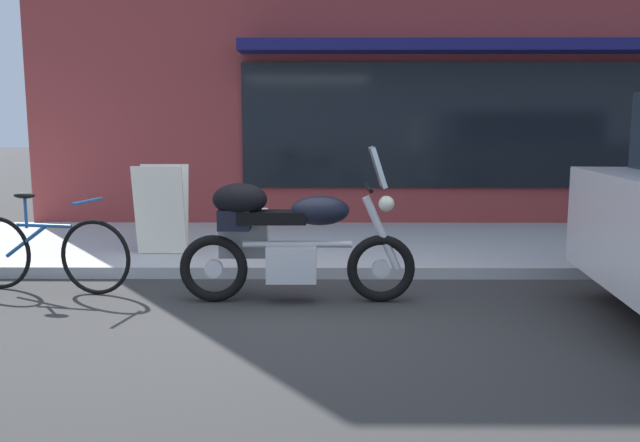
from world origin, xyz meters
TOP-DOWN VIEW (x-y plane):
  - ground_plane at (0.00, 0.00)m, footprint 80.00×80.00m
  - touring_motorcycle at (-0.02, 0.47)m, footprint 2.09×0.66m
  - parked_bicycle at (-2.28, 0.78)m, footprint 1.71×0.52m
  - sandwich_board_sign at (-1.48, 2.03)m, footprint 0.55×0.42m

SIDE VIEW (x-z plane):
  - ground_plane at x=0.00m, z-range 0.00..0.00m
  - parked_bicycle at x=-2.28m, z-range -0.09..0.85m
  - touring_motorcycle at x=-0.02m, z-range -0.10..1.28m
  - sandwich_board_sign at x=-1.48m, z-range 0.13..1.12m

